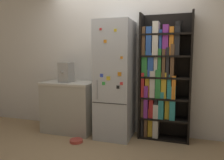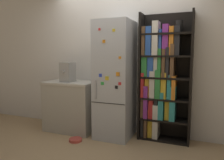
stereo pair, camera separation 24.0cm
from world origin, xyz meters
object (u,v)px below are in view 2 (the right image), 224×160
(bookshelf, at_px, (161,79))
(espresso_machine, at_px, (68,72))
(refrigerator, at_px, (115,80))
(pet_bowl, at_px, (75,140))

(bookshelf, bearing_deg, espresso_machine, -172.73)
(refrigerator, xyz_separation_m, espresso_machine, (-0.88, -0.04, 0.11))
(espresso_machine, distance_m, pet_bowl, 1.18)
(bookshelf, bearing_deg, refrigerator, -166.98)
(refrigerator, relative_size, espresso_machine, 5.53)
(pet_bowl, bearing_deg, bookshelf, 26.89)
(refrigerator, height_order, espresso_machine, refrigerator)
(espresso_machine, height_order, pet_bowl, espresso_machine)
(espresso_machine, relative_size, pet_bowl, 1.68)
(bookshelf, xyz_separation_m, pet_bowl, (-1.21, -0.61, -0.95))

